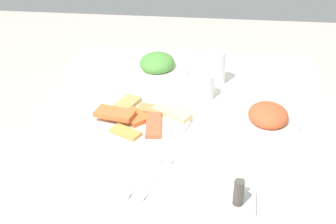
{
  "coord_description": "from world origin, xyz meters",
  "views": [
    {
      "loc": [
        1.36,
        0.09,
        1.57
      ],
      "look_at": [
        0.01,
        -0.05,
        0.77
      ],
      "focal_mm": 53.9,
      "sensor_mm": 36.0,
      "label": 1
    }
  ],
  "objects_px": {
    "dining_table": "(185,141)",
    "soda_can": "(216,67)",
    "salad_plate_rice": "(268,117)",
    "drinking_glass": "(203,86)",
    "paper_napkin": "(150,179)",
    "spoon": "(156,178)",
    "condiment_caddy": "(238,195)",
    "pide_platter": "(141,117)",
    "salad_plate_greens": "(157,65)",
    "fork": "(143,177)"
  },
  "relations": [
    {
      "from": "dining_table",
      "to": "spoon",
      "type": "height_order",
      "value": "spoon"
    },
    {
      "from": "paper_napkin",
      "to": "dining_table",
      "type": "bearing_deg",
      "value": 167.12
    },
    {
      "from": "salad_plate_greens",
      "to": "salad_plate_rice",
      "type": "xyz_separation_m",
      "value": [
        0.34,
        0.39,
        -0.0
      ]
    },
    {
      "from": "salad_plate_rice",
      "to": "soda_can",
      "type": "relative_size",
      "value": 1.72
    },
    {
      "from": "paper_napkin",
      "to": "drinking_glass",
      "type": "bearing_deg",
      "value": 165.94
    },
    {
      "from": "soda_can",
      "to": "condiment_caddy",
      "type": "relative_size",
      "value": 1.3
    },
    {
      "from": "soda_can",
      "to": "fork",
      "type": "height_order",
      "value": "soda_can"
    },
    {
      "from": "drinking_glass",
      "to": "fork",
      "type": "relative_size",
      "value": 0.48
    },
    {
      "from": "pide_platter",
      "to": "salad_plate_rice",
      "type": "xyz_separation_m",
      "value": [
        -0.03,
        0.4,
        0.01
      ]
    },
    {
      "from": "dining_table",
      "to": "pide_platter",
      "type": "bearing_deg",
      "value": -83.12
    },
    {
      "from": "fork",
      "to": "salad_plate_greens",
      "type": "bearing_deg",
      "value": -153.85
    },
    {
      "from": "salad_plate_greens",
      "to": "fork",
      "type": "xyz_separation_m",
      "value": [
        0.66,
        0.04,
        -0.02
      ]
    },
    {
      "from": "pide_platter",
      "to": "soda_can",
      "type": "height_order",
      "value": "soda_can"
    },
    {
      "from": "soda_can",
      "to": "dining_table",
      "type": "bearing_deg",
      "value": -18.02
    },
    {
      "from": "condiment_caddy",
      "to": "spoon",
      "type": "bearing_deg",
      "value": -108.67
    },
    {
      "from": "salad_plate_rice",
      "to": "spoon",
      "type": "relative_size",
      "value": 1.11
    },
    {
      "from": "salad_plate_greens",
      "to": "condiment_caddy",
      "type": "relative_size",
      "value": 2.54
    },
    {
      "from": "dining_table",
      "to": "salad_plate_greens",
      "type": "distance_m",
      "value": 0.39
    },
    {
      "from": "salad_plate_greens",
      "to": "soda_can",
      "type": "relative_size",
      "value": 1.95
    },
    {
      "from": "salad_plate_rice",
      "to": "drinking_glass",
      "type": "distance_m",
      "value": 0.26
    },
    {
      "from": "dining_table",
      "to": "salad_plate_rice",
      "type": "distance_m",
      "value": 0.28
    },
    {
      "from": "salad_plate_greens",
      "to": "paper_napkin",
      "type": "distance_m",
      "value": 0.67
    },
    {
      "from": "dining_table",
      "to": "paper_napkin",
      "type": "xyz_separation_m",
      "value": [
        0.31,
        -0.07,
        0.08
      ]
    },
    {
      "from": "soda_can",
      "to": "drinking_glass",
      "type": "height_order",
      "value": "soda_can"
    },
    {
      "from": "spoon",
      "to": "condiment_caddy",
      "type": "bearing_deg",
      "value": 90.15
    },
    {
      "from": "dining_table",
      "to": "salad_plate_greens",
      "type": "height_order",
      "value": "salad_plate_greens"
    },
    {
      "from": "fork",
      "to": "salad_plate_rice",
      "type": "bearing_deg",
      "value": 155.4
    },
    {
      "from": "salad_plate_greens",
      "to": "drinking_glass",
      "type": "bearing_deg",
      "value": 42.76
    },
    {
      "from": "dining_table",
      "to": "soda_can",
      "type": "distance_m",
      "value": 0.32
    },
    {
      "from": "salad_plate_greens",
      "to": "drinking_glass",
      "type": "distance_m",
      "value": 0.27
    },
    {
      "from": "dining_table",
      "to": "drinking_glass",
      "type": "height_order",
      "value": "drinking_glass"
    },
    {
      "from": "paper_napkin",
      "to": "salad_plate_rice",
      "type": "bearing_deg",
      "value": 134.65
    },
    {
      "from": "dining_table",
      "to": "condiment_caddy",
      "type": "relative_size",
      "value": 11.73
    },
    {
      "from": "soda_can",
      "to": "condiment_caddy",
      "type": "bearing_deg",
      "value": 6.12
    },
    {
      "from": "drinking_glass",
      "to": "salad_plate_greens",
      "type": "bearing_deg",
      "value": -137.24
    },
    {
      "from": "dining_table",
      "to": "salad_plate_rice",
      "type": "bearing_deg",
      "value": 93.24
    },
    {
      "from": "fork",
      "to": "pide_platter",
      "type": "bearing_deg",
      "value": -148.1
    },
    {
      "from": "drinking_glass",
      "to": "paper_napkin",
      "type": "relative_size",
      "value": 0.62
    },
    {
      "from": "condiment_caddy",
      "to": "soda_can",
      "type": "bearing_deg",
      "value": -173.88
    },
    {
      "from": "dining_table",
      "to": "soda_can",
      "type": "relative_size",
      "value": 9.0
    },
    {
      "from": "dining_table",
      "to": "drinking_glass",
      "type": "relative_size",
      "value": 12.88
    },
    {
      "from": "paper_napkin",
      "to": "condiment_caddy",
      "type": "relative_size",
      "value": 1.46
    },
    {
      "from": "drinking_glass",
      "to": "condiment_caddy",
      "type": "height_order",
      "value": "drinking_glass"
    },
    {
      "from": "paper_napkin",
      "to": "spoon",
      "type": "xyz_separation_m",
      "value": [
        0.0,
        0.02,
        0.0
      ]
    },
    {
      "from": "pide_platter",
      "to": "soda_can",
      "type": "bearing_deg",
      "value": 141.87
    },
    {
      "from": "salad_plate_greens",
      "to": "soda_can",
      "type": "xyz_separation_m",
      "value": [
        0.08,
        0.22,
        0.04
      ]
    },
    {
      "from": "dining_table",
      "to": "spoon",
      "type": "xyz_separation_m",
      "value": [
        0.31,
        -0.05,
        0.08
      ]
    },
    {
      "from": "condiment_caddy",
      "to": "salad_plate_greens",
      "type": "bearing_deg",
      "value": -158.34
    },
    {
      "from": "salad_plate_rice",
      "to": "condiment_caddy",
      "type": "distance_m",
      "value": 0.41
    },
    {
      "from": "spoon",
      "to": "condiment_caddy",
      "type": "xyz_separation_m",
      "value": [
        0.07,
        0.21,
        0.02
      ]
    }
  ]
}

